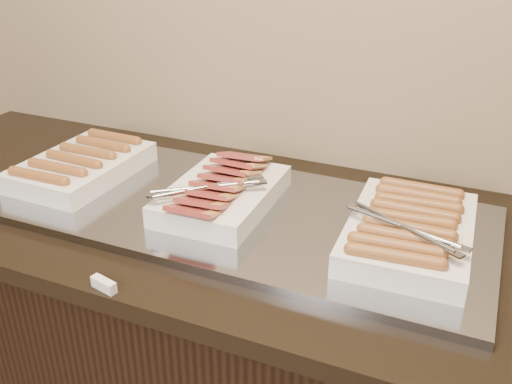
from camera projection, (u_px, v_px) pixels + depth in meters
counter at (230, 359)px, 1.53m from camera, size 2.06×0.76×0.90m
warming_tray at (226, 209)px, 1.33m from camera, size 1.20×0.50×0.02m
dish_left at (82, 165)px, 1.46m from camera, size 0.24×0.35×0.07m
dish_center at (221, 192)px, 1.31m from camera, size 0.24×0.35×0.09m
dish_right at (409, 230)px, 1.16m from camera, size 0.27×0.37×0.08m
label_holder at (104, 285)px, 1.06m from camera, size 0.06×0.03×0.02m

